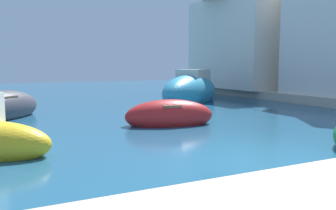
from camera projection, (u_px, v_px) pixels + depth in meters
The scene contains 4 objects.
ground at pixel (264, 159), 8.69m from camera, with size 80.00×80.00×0.00m, color #1E5170.
moored_boat_2 at pixel (191, 91), 21.97m from camera, with size 6.39×5.79×2.40m.
moored_boat_3 at pixel (169, 116), 13.60m from camera, with size 3.51×2.06×1.22m.
waterfront_building_annex at pixel (255, 35), 28.14m from camera, with size 7.40×8.70×7.83m.
Camera 1 is at (-5.87, -6.55, 2.22)m, focal length 39.51 mm.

